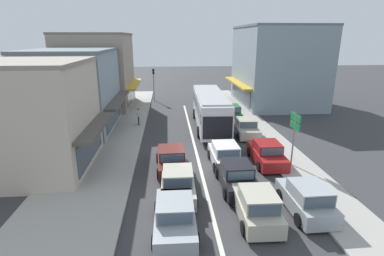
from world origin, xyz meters
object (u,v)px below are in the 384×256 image
parked_hatchback_kerb_rear (231,113)px  sedan_adjacent_lane_trail (236,176)px  city_bus (210,108)px  parked_sedan_kerb_second (267,153)px  hatchback_behind_bus_mid (257,206)px  traffic_light_downstreet (154,79)px  sedan_queue_gap_filler (175,216)px  parked_sedan_kerb_third (246,128)px  directional_road_sign (295,127)px  parked_hatchback_kerb_front (306,199)px  sedan_behind_bus_near (171,160)px  sedan_queue_far_back (178,183)px  hatchback_adjacent_lane_lead (225,155)px  pedestrian_with_handbag_near (138,115)px

parked_hatchback_kerb_rear → sedan_adjacent_lane_trail: bearing=-100.6°
city_bus → parked_sedan_kerb_second: 9.07m
hatchback_behind_bus_mid → traffic_light_downstreet: traffic_light_downstreet is taller
sedan_adjacent_lane_trail → traffic_light_downstreet: size_ratio=1.00×
sedan_queue_gap_filler → parked_hatchback_kerb_rear: 19.01m
city_bus → parked_hatchback_kerb_rear: bearing=45.0°
city_bus → parked_sedan_kerb_third: size_ratio=2.56×
parked_sedan_kerb_third → parked_hatchback_kerb_rear: parked_hatchback_kerb_rear is taller
directional_road_sign → traffic_light_downstreet: bearing=113.9°
sedan_adjacent_lane_trail → parked_hatchback_kerb_front: bearing=-45.6°
sedan_behind_bus_near → parked_sedan_kerb_third: size_ratio=1.00×
sedan_behind_bus_near → sedan_queue_far_back: (0.29, -3.23, 0.00)m
sedan_queue_far_back → parked_sedan_kerb_third: bearing=57.6°
sedan_queue_gap_filler → parked_sedan_kerb_second: bearing=47.2°
sedan_adjacent_lane_trail → traffic_light_downstreet: traffic_light_downstreet is taller
city_bus → directional_road_sign: size_ratio=3.04×
hatchback_adjacent_lane_lead → sedan_queue_gap_filler: bearing=-117.2°
parked_sedan_kerb_second → pedestrian_with_handbag_near: 13.28m
city_bus → sedan_behind_bus_near: (-3.73, -9.12, -1.22)m
sedan_adjacent_lane_trail → parked_hatchback_kerb_front: (2.77, -2.82, 0.05)m
parked_sedan_kerb_second → directional_road_sign: directional_road_sign is taller
traffic_light_downstreet → hatchback_adjacent_lane_lead: bearing=-75.8°
traffic_light_downstreet → directional_road_sign: bearing=-66.1°
sedan_behind_bus_near → directional_road_sign: (7.83, -0.15, 2.04)m
sedan_behind_bus_near → sedan_queue_gap_filler: bearing=-89.5°
sedan_behind_bus_near → sedan_queue_far_back: 3.24m
sedan_queue_gap_filler → pedestrian_with_handbag_near: (-3.01, 16.28, 0.40)m
sedan_adjacent_lane_trail → parked_hatchback_kerb_front: size_ratio=1.13×
sedan_queue_far_back → parked_hatchback_kerb_front: size_ratio=1.13×
sedan_behind_bus_near → hatchback_adjacent_lane_lead: 3.52m
parked_sedan_kerb_second → parked_hatchback_kerb_rear: size_ratio=1.14×
parked_sedan_kerb_third → directional_road_sign: bearing=-78.5°
parked_hatchback_kerb_front → parked_hatchback_kerb_rear: bearing=90.3°
parked_sedan_kerb_second → traffic_light_downstreet: 23.00m
city_bus → directional_road_sign: bearing=-66.2°
city_bus → sedan_queue_gap_filler: (-3.67, -15.43, -1.22)m
parked_sedan_kerb_second → pedestrian_with_handbag_near: (-9.33, 9.44, 0.40)m
city_bus → hatchback_adjacent_lane_lead: bearing=-91.6°
sedan_behind_bus_near → hatchback_adjacent_lane_lead: hatchback_adjacent_lane_lead is taller
traffic_light_downstreet → pedestrian_with_handbag_near: traffic_light_downstreet is taller
sedan_behind_bus_near → parked_sedan_kerb_second: bearing=4.8°
parked_hatchback_kerb_front → traffic_light_downstreet: size_ratio=0.89×
parked_hatchback_kerb_front → parked_sedan_kerb_third: (0.13, 11.98, -0.05)m
sedan_queue_far_back → parked_sedan_kerb_second: bearing=31.7°
sedan_behind_bus_near → traffic_light_downstreet: size_ratio=1.02×
sedan_queue_gap_filler → sedan_queue_far_back: size_ratio=1.00×
hatchback_adjacent_lane_lead → traffic_light_downstreet: size_ratio=0.89×
parked_hatchback_kerb_rear → traffic_light_downstreet: size_ratio=0.88×
hatchback_behind_bus_mid → traffic_light_downstreet: 28.42m
hatchback_behind_bus_mid → parked_hatchback_kerb_front: bearing=9.1°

